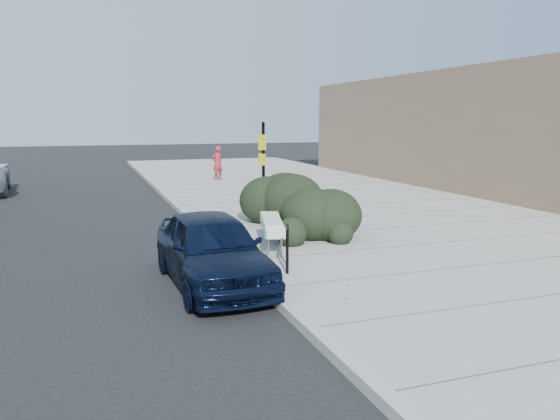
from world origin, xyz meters
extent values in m
plane|color=black|center=(0.00, 0.00, 0.00)|extent=(120.00, 120.00, 0.00)
cube|color=gray|center=(5.60, 5.00, 0.07)|extent=(11.20, 50.00, 0.15)
cube|color=#9E9E99|center=(0.00, 5.00, 0.08)|extent=(0.22, 50.00, 0.17)
cylinder|color=gray|center=(0.71, 0.23, 0.36)|extent=(0.05, 0.05, 0.42)
cylinder|color=gray|center=(1.00, 0.16, 0.36)|extent=(0.05, 0.05, 0.42)
cylinder|color=gray|center=(1.14, 1.84, 0.36)|extent=(0.05, 0.05, 0.42)
cylinder|color=gray|center=(1.42, 1.77, 0.36)|extent=(0.05, 0.05, 0.42)
cylinder|color=gray|center=(0.93, 1.04, 0.53)|extent=(0.46, 1.62, 0.04)
cylinder|color=gray|center=(1.21, 0.96, 0.53)|extent=(0.46, 1.62, 0.04)
cube|color=#B2B2B2|center=(1.07, 1.00, 0.68)|extent=(0.98, 2.22, 0.23)
cube|color=yellow|center=(1.29, 1.83, 0.80)|extent=(0.54, 0.54, 0.02)
cube|color=teal|center=(0.61, 0.10, 0.68)|extent=(0.11, 0.25, 0.21)
cylinder|color=black|center=(0.61, -1.25, 0.58)|extent=(0.06, 0.06, 0.85)
cylinder|color=black|center=(0.80, -0.74, 0.58)|extent=(0.06, 0.06, 0.85)
cylinder|color=black|center=(0.71, -1.00, 1.00)|extent=(0.24, 0.53, 0.06)
cube|color=black|center=(2.16, 5.00, 1.59)|extent=(0.09, 0.09, 2.88)
cube|color=yellow|center=(2.11, 4.98, 2.42)|extent=(0.15, 0.31, 0.46)
cube|color=yellow|center=(2.11, 4.98, 1.90)|extent=(0.15, 0.29, 0.35)
ellipsoid|color=black|center=(2.52, 2.82, 0.95)|extent=(2.36, 4.37, 1.60)
imported|color=black|center=(-0.80, -0.99, 0.70)|extent=(1.80, 4.15, 1.39)
imported|color=maroon|center=(3.18, 15.53, 0.99)|extent=(0.73, 0.66, 1.68)
camera|label=1|loc=(-2.95, -10.83, 3.09)|focal=35.00mm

